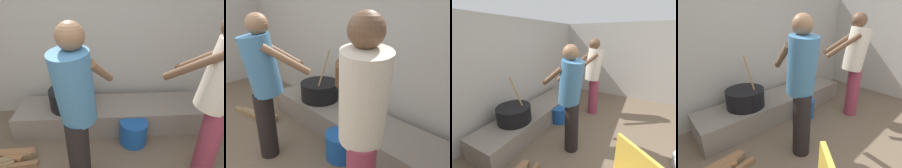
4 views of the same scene
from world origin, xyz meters
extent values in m
cube|color=#ADA8A0|center=(0.00, 2.44, 0.98)|extent=(5.71, 0.20, 1.96)
cube|color=slate|center=(0.47, 1.92, 0.16)|extent=(2.54, 0.60, 0.33)
cylinder|color=black|center=(-0.10, 1.93, 0.45)|extent=(0.53, 0.53, 0.25)
cylinder|color=#937047|center=(-0.01, 1.93, 0.78)|extent=(0.03, 0.25, 0.51)
cylinder|color=black|center=(0.10, 1.01, 0.37)|extent=(0.20, 0.20, 0.75)
cylinder|color=teal|center=(0.12, 1.03, 1.05)|extent=(0.42, 0.47, 0.64)
sphere|color=brown|center=(0.12, 1.04, 1.45)|extent=(0.21, 0.21, 0.21)
cylinder|color=brown|center=(0.33, 1.20, 1.12)|extent=(0.24, 0.45, 0.35)
cylinder|color=brown|center=(0.08, 1.30, 1.12)|extent=(0.24, 0.45, 0.35)
cylinder|color=#8C3347|center=(1.36, 1.09, 0.39)|extent=(0.20, 0.20, 0.77)
cylinder|color=beige|center=(1.34, 1.11, 1.08)|extent=(0.49, 0.48, 0.66)
cylinder|color=brown|center=(1.26, 1.37, 1.15)|extent=(0.39, 0.37, 0.36)
cylinder|color=brown|center=(1.08, 1.17, 1.15)|extent=(0.39, 0.37, 0.36)
cylinder|color=#194C99|center=(0.70, 1.55, 0.15)|extent=(0.34, 0.34, 0.30)
cube|color=#885F3F|center=(-0.76, 1.21, 0.03)|extent=(0.72, 0.13, 0.05)
cube|color=#866B4D|center=(-0.78, 1.28, 0.04)|extent=(0.67, 0.31, 0.08)
cube|color=#916340|center=(-0.79, 1.38, 0.04)|extent=(0.64, 0.10, 0.09)
camera|label=1|loc=(0.33, -0.24, 1.72)|focal=29.93mm
camera|label=2|loc=(2.05, 0.20, 1.63)|focal=33.52mm
camera|label=3|loc=(-1.62, 0.20, 1.66)|focal=24.24mm
camera|label=4|loc=(-1.08, -0.13, 1.48)|focal=27.20mm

